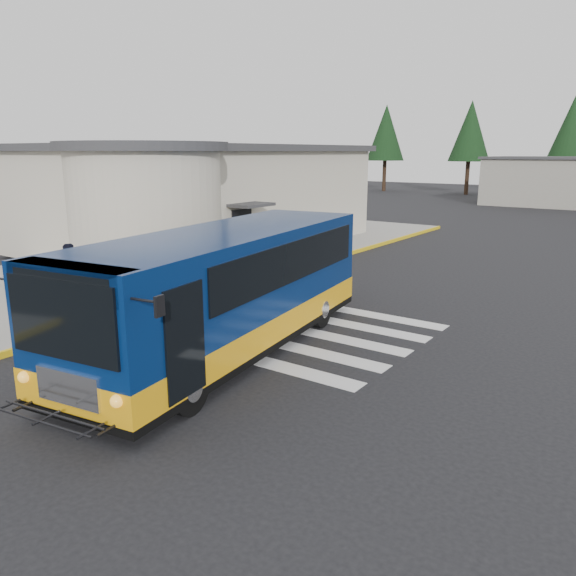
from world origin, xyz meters
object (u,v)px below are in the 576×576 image
Objects in this scene: transit_bus at (227,295)px; pedestrian_a at (58,296)px; pedestrian_b at (69,272)px; bollard at (95,293)px.

transit_bus reaches higher than pedestrian_a.
transit_bus is 6.76m from pedestrian_b.
transit_bus reaches higher than pedestrian_b.
bollard is (-0.52, 1.49, -0.31)m from pedestrian_a.
pedestrian_a is 1.61m from bollard.
pedestrian_b is (-6.74, 0.33, -0.35)m from transit_bus.
pedestrian_a is 0.99× the size of pedestrian_b.
pedestrian_b is (-2.36, 1.90, 0.01)m from pedestrian_a.
transit_bus is 4.67m from pedestrian_a.
pedestrian_a is 1.55× the size of bollard.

